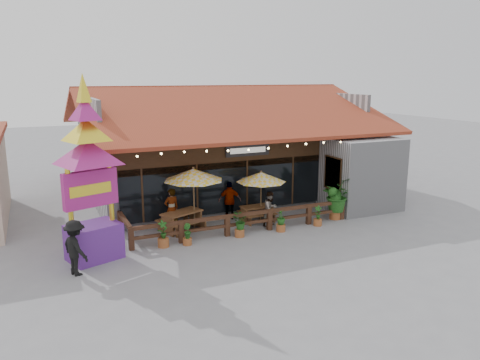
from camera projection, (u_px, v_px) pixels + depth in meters
name	position (u px, v px, depth m)	size (l,w,h in m)	color
ground	(274.00, 225.00, 21.11)	(100.00, 100.00, 0.00)	gray
restaurant_building	(224.00, 155.00, 26.63)	(15.50, 14.73, 6.09)	#B0B0B5
patio_railing	(230.00, 220.00, 19.85)	(10.00, 2.60, 0.92)	#492B1A
umbrella_left	(193.00, 175.00, 20.09)	(2.62, 2.62, 2.78)	brown
umbrella_right	(261.00, 177.00, 21.11)	(2.97, 2.97, 2.42)	brown
picnic_table_left	(182.00, 218.00, 20.22)	(2.22, 2.09, 0.85)	brown
picnic_table_right	(257.00, 211.00, 21.60)	(1.51, 1.31, 0.72)	brown
thai_sign_tower	(88.00, 157.00, 16.40)	(3.38, 3.38, 7.19)	#5A2485
tropical_plant	(336.00, 196.00, 21.78)	(1.82, 1.87, 1.96)	brown
diner_a	(172.00, 209.00, 20.36)	(0.67, 0.44, 1.84)	#392112
diner_b	(270.00, 209.00, 20.84)	(0.77, 0.60, 1.57)	#392112
diner_c	(230.00, 200.00, 21.82)	(1.05, 0.44, 1.80)	#392112
pedestrian	(75.00, 248.00, 15.65)	(1.23, 0.71, 1.91)	black
planter_a	(163.00, 236.00, 18.32)	(0.44, 0.44, 1.08)	brown
planter_b	(187.00, 235.00, 18.55)	(0.36, 0.38, 0.88)	brown
planter_c	(240.00, 224.00, 19.45)	(0.80, 0.77, 1.01)	brown
planter_d	(281.00, 221.00, 20.15)	(0.51, 0.51, 0.97)	brown
planter_e	(318.00, 217.00, 20.95)	(0.39, 0.39, 0.93)	brown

